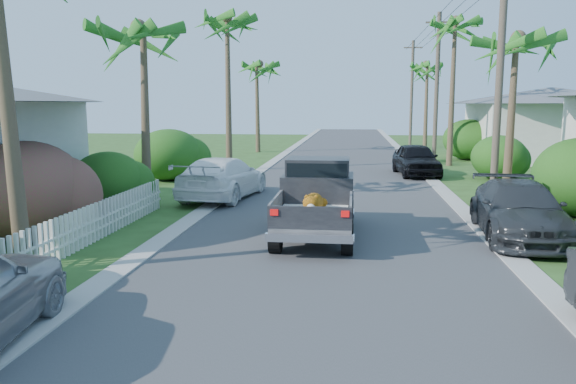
# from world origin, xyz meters

# --- Properties ---
(ground) EXTENTS (120.00, 120.00, 0.00)m
(ground) POSITION_xyz_m (0.00, 0.00, 0.00)
(ground) COLOR #2E481B
(ground) RESTS_ON ground
(road) EXTENTS (8.00, 100.00, 0.02)m
(road) POSITION_xyz_m (0.00, 25.00, 0.01)
(road) COLOR #38383A
(road) RESTS_ON ground
(curb_left) EXTENTS (0.60, 100.00, 0.06)m
(curb_left) POSITION_xyz_m (-4.30, 25.00, 0.03)
(curb_left) COLOR #A5A39E
(curb_left) RESTS_ON ground
(curb_right) EXTENTS (0.60, 100.00, 0.06)m
(curb_right) POSITION_xyz_m (4.30, 25.00, 0.03)
(curb_right) COLOR #A5A39E
(curb_right) RESTS_ON ground
(pickup_truck) EXTENTS (1.98, 5.12, 2.06)m
(pickup_truck) POSITION_xyz_m (-0.35, 7.64, 1.01)
(pickup_truck) COLOR black
(pickup_truck) RESTS_ON ground
(parked_car_rm) EXTENTS (2.36, 5.16, 1.46)m
(parked_car_rm) POSITION_xyz_m (5.00, 7.71, 0.73)
(parked_car_rm) COLOR #2F3134
(parked_car_rm) RESTS_ON ground
(parked_car_rf) EXTENTS (2.33, 4.82, 1.59)m
(parked_car_rf) POSITION_xyz_m (3.75, 21.06, 0.79)
(parked_car_rf) COLOR black
(parked_car_rf) RESTS_ON ground
(parked_car_lf) EXTENTS (2.85, 5.60, 1.56)m
(parked_car_lf) POSITION_xyz_m (-4.25, 13.03, 0.78)
(parked_car_lf) COLOR white
(parked_car_lf) RESTS_ON ground
(palm_l_b) EXTENTS (4.40, 4.40, 7.40)m
(palm_l_b) POSITION_xyz_m (-6.80, 12.00, 6.15)
(palm_l_b) COLOR brown
(palm_l_b) RESTS_ON ground
(palm_l_c) EXTENTS (4.40, 4.40, 9.20)m
(palm_l_c) POSITION_xyz_m (-6.00, 22.00, 7.91)
(palm_l_c) COLOR brown
(palm_l_c) RESTS_ON ground
(palm_l_d) EXTENTS (4.40, 4.40, 7.70)m
(palm_l_d) POSITION_xyz_m (-6.50, 34.00, 6.44)
(palm_l_d) COLOR brown
(palm_l_d) RESTS_ON ground
(palm_r_b) EXTENTS (4.40, 4.40, 7.20)m
(palm_r_b) POSITION_xyz_m (6.60, 15.00, 5.95)
(palm_r_b) COLOR brown
(palm_r_b) RESTS_ON ground
(palm_r_c) EXTENTS (4.40, 4.40, 9.40)m
(palm_r_c) POSITION_xyz_m (6.20, 26.00, 8.11)
(palm_r_c) COLOR brown
(palm_r_c) RESTS_ON ground
(palm_r_d) EXTENTS (4.40, 4.40, 8.00)m
(palm_r_d) POSITION_xyz_m (6.50, 40.00, 6.74)
(palm_r_d) COLOR brown
(palm_r_d) RESTS_ON ground
(shrub_l_b) EXTENTS (3.00, 3.30, 2.60)m
(shrub_l_b) POSITION_xyz_m (-7.80, 6.00, 1.30)
(shrub_l_b) COLOR #A31741
(shrub_l_b) RESTS_ON ground
(shrub_l_c) EXTENTS (2.40, 2.64, 2.00)m
(shrub_l_c) POSITION_xyz_m (-7.40, 10.00, 1.00)
(shrub_l_c) COLOR #193F12
(shrub_l_c) RESTS_ON ground
(shrub_l_d) EXTENTS (3.20, 3.52, 2.40)m
(shrub_l_d) POSITION_xyz_m (-8.00, 18.00, 1.20)
(shrub_l_d) COLOR #193F12
(shrub_l_d) RESTS_ON ground
(shrub_r_c) EXTENTS (2.60, 2.86, 2.10)m
(shrub_r_c) POSITION_xyz_m (7.50, 20.00, 1.05)
(shrub_r_c) COLOR #193F12
(shrub_r_c) RESTS_ON ground
(shrub_r_d) EXTENTS (3.20, 3.52, 2.60)m
(shrub_r_d) POSITION_xyz_m (8.00, 30.00, 1.30)
(shrub_r_d) COLOR #193F12
(shrub_r_d) RESTS_ON ground
(picket_fence) EXTENTS (0.10, 11.00, 1.00)m
(picket_fence) POSITION_xyz_m (-6.00, 5.50, 0.50)
(picket_fence) COLOR white
(picket_fence) RESTS_ON ground
(house_right_far) EXTENTS (9.00, 8.00, 4.60)m
(house_right_far) POSITION_xyz_m (13.00, 30.00, 2.12)
(house_right_far) COLOR silver
(house_right_far) RESTS_ON ground
(utility_pole_b) EXTENTS (1.60, 0.26, 9.00)m
(utility_pole_b) POSITION_xyz_m (5.60, 13.00, 4.60)
(utility_pole_b) COLOR brown
(utility_pole_b) RESTS_ON ground
(utility_pole_c) EXTENTS (1.60, 0.26, 9.00)m
(utility_pole_c) POSITION_xyz_m (5.60, 28.00, 4.60)
(utility_pole_c) COLOR brown
(utility_pole_c) RESTS_ON ground
(utility_pole_d) EXTENTS (1.60, 0.26, 9.00)m
(utility_pole_d) POSITION_xyz_m (5.60, 43.00, 4.60)
(utility_pole_d) COLOR brown
(utility_pole_d) RESTS_ON ground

